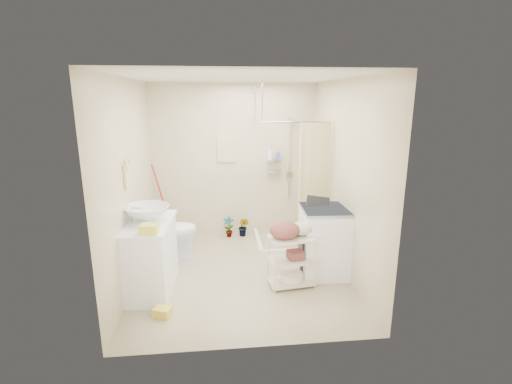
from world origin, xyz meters
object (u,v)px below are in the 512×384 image
(washing_machine, at_px, (325,241))
(laundry_rack, at_px, (292,256))
(toilet, at_px, (169,231))
(vanity, at_px, (150,256))

(washing_machine, height_order, laundry_rack, washing_machine)
(toilet, height_order, laundry_rack, toilet)
(vanity, height_order, laundry_rack, vanity)
(laundry_rack, bearing_deg, washing_machine, 22.50)
(vanity, relative_size, toilet, 1.22)
(vanity, bearing_deg, laundry_rack, 0.20)
(vanity, height_order, toilet, vanity)
(vanity, xyz_separation_m, washing_machine, (2.30, 0.23, 0.02))
(washing_machine, xyz_separation_m, laundry_rack, (-0.52, -0.30, -0.07))
(vanity, bearing_deg, toilet, 85.75)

